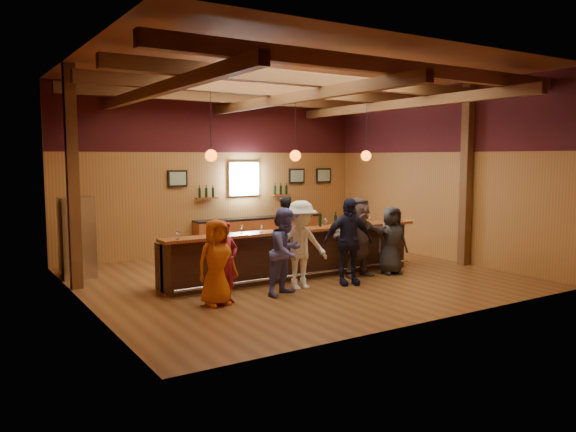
% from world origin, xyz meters
% --- Properties ---
extents(room, '(9.04, 9.00, 4.52)m').
position_xyz_m(room, '(0.00, 0.06, 3.21)').
color(room, brown).
rests_on(room, ground).
extents(bar_counter, '(6.30, 1.07, 1.11)m').
position_xyz_m(bar_counter, '(0.02, 0.15, 0.52)').
color(bar_counter, black).
rests_on(bar_counter, ground).
extents(back_bar_cabinet, '(4.00, 0.52, 0.95)m').
position_xyz_m(back_bar_cabinet, '(1.20, 3.72, 0.48)').
color(back_bar_cabinet, brown).
rests_on(back_bar_cabinet, ground).
extents(window, '(0.95, 0.09, 0.95)m').
position_xyz_m(window, '(0.80, 3.95, 2.05)').
color(window, silver).
rests_on(window, room).
extents(framed_pictures, '(5.35, 0.05, 0.45)m').
position_xyz_m(framed_pictures, '(1.67, 3.94, 2.10)').
color(framed_pictures, black).
rests_on(framed_pictures, room).
extents(wine_shelves, '(3.00, 0.18, 0.30)m').
position_xyz_m(wine_shelves, '(0.80, 3.88, 1.62)').
color(wine_shelves, brown).
rests_on(wine_shelves, room).
extents(pendant_lights, '(4.24, 0.24, 1.37)m').
position_xyz_m(pendant_lights, '(0.00, 0.00, 2.71)').
color(pendant_lights, black).
rests_on(pendant_lights, room).
extents(stainless_fridge, '(0.70, 0.70, 1.80)m').
position_xyz_m(stainless_fridge, '(-4.10, 2.60, 0.90)').
color(stainless_fridge, silver).
rests_on(stainless_fridge, ground).
extents(customer_orange, '(0.79, 0.54, 1.56)m').
position_xyz_m(customer_orange, '(-2.47, -1.22, 0.78)').
color(customer_orange, '#B95111').
rests_on(customer_orange, ground).
extents(customer_redvest, '(0.62, 0.46, 1.53)m').
position_xyz_m(customer_redvest, '(-2.30, -1.20, 0.76)').
color(customer_redvest, maroon).
rests_on(customer_redvest, ground).
extents(customer_denim, '(1.00, 0.90, 1.70)m').
position_xyz_m(customer_denim, '(-1.00, -1.22, 0.85)').
color(customer_denim, '#5458A9').
rests_on(customer_denim, ground).
extents(customer_white, '(1.21, 0.76, 1.80)m').
position_xyz_m(customer_white, '(-0.50, -0.98, 0.90)').
color(customer_white, white).
rests_on(customer_white, ground).
extents(customer_navy, '(1.16, 0.74, 1.83)m').
position_xyz_m(customer_navy, '(0.56, -1.17, 0.91)').
color(customer_navy, black).
rests_on(customer_navy, ground).
extents(customer_brown, '(1.68, 0.57, 1.80)m').
position_xyz_m(customer_brown, '(1.24, -0.70, 0.90)').
color(customer_brown, '#524441').
rests_on(customer_brown, ground).
extents(customer_dark, '(0.85, 0.65, 1.56)m').
position_xyz_m(customer_dark, '(2.10, -0.83, 0.78)').
color(customer_dark, '#27272A').
rests_on(customer_dark, ground).
extents(bartender, '(0.70, 0.53, 1.74)m').
position_xyz_m(bartender, '(0.53, 1.32, 0.87)').
color(bartender, black).
rests_on(bartender, ground).
extents(ice_bucket, '(0.20, 0.20, 0.21)m').
position_xyz_m(ice_bucket, '(0.07, -0.19, 1.22)').
color(ice_bucket, brown).
rests_on(ice_bucket, bar_counter).
extents(bottle_a, '(0.07, 0.07, 0.32)m').
position_xyz_m(bottle_a, '(0.62, -0.08, 1.24)').
color(bottle_a, black).
rests_on(bottle_a, bar_counter).
extents(bottle_b, '(0.07, 0.07, 0.32)m').
position_xyz_m(bottle_b, '(1.02, -0.12, 1.23)').
color(bottle_b, black).
rests_on(bottle_b, bar_counter).
extents(glass_a, '(0.08, 0.08, 0.19)m').
position_xyz_m(glass_a, '(-2.83, -0.25, 1.24)').
color(glass_a, silver).
rests_on(glass_a, bar_counter).
extents(glass_b, '(0.08, 0.08, 0.18)m').
position_xyz_m(glass_b, '(-2.23, -0.28, 1.23)').
color(glass_b, silver).
rests_on(glass_b, bar_counter).
extents(glass_c, '(0.08, 0.08, 0.17)m').
position_xyz_m(glass_c, '(-1.41, -0.15, 1.23)').
color(glass_c, silver).
rests_on(glass_c, bar_counter).
extents(glass_d, '(0.07, 0.07, 0.17)m').
position_xyz_m(glass_d, '(-1.00, -0.25, 1.23)').
color(glass_d, silver).
rests_on(glass_d, bar_counter).
extents(glass_e, '(0.07, 0.07, 0.17)m').
position_xyz_m(glass_e, '(-0.28, -0.23, 1.23)').
color(glass_e, silver).
rests_on(glass_e, bar_counter).
extents(glass_f, '(0.09, 0.09, 0.20)m').
position_xyz_m(glass_f, '(0.68, -0.20, 1.25)').
color(glass_f, silver).
rests_on(glass_f, bar_counter).
extents(glass_g, '(0.08, 0.08, 0.17)m').
position_xyz_m(glass_g, '(1.38, -0.09, 1.23)').
color(glass_g, silver).
rests_on(glass_g, bar_counter).
extents(glass_h, '(0.08, 0.08, 0.19)m').
position_xyz_m(glass_h, '(1.98, -0.13, 1.25)').
color(glass_h, silver).
rests_on(glass_h, bar_counter).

